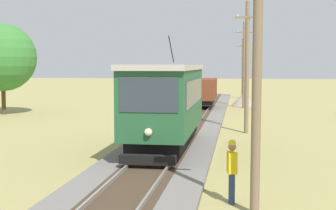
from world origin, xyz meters
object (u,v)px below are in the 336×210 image
object	(u,v)px
utility_pole_distant	(243,68)
gravel_pile	(244,99)
freight_car	(201,91)
utility_pole_near_tram	(257,62)
tree_left_near	(2,57)
red_tram	(166,102)
track_worker	(232,168)
utility_pole_far	(244,64)
utility_pole_mid	(247,66)

from	to	relation	value
utility_pole_distant	gravel_pile	distance (m)	10.04
freight_car	utility_pole_near_tram	bearing A→B (deg)	-82.71
gravel_pile	tree_left_near	bearing A→B (deg)	-150.32
gravel_pile	red_tram	bearing A→B (deg)	-98.49
utility_pole_near_tram	track_worker	xyz separation A→B (m)	(-0.60, 0.99, -2.90)
freight_car	utility_pole_far	distance (m)	4.77
red_tram	freight_car	distance (m)	19.58
utility_pole_far	tree_left_near	distance (m)	20.05
utility_pole_near_tram	utility_pole_far	xyz separation A→B (m)	(0.00, 30.05, -0.02)
freight_car	utility_pole_distant	xyz separation A→B (m)	(3.57, 14.17, 1.90)
freight_car	utility_pole_distant	world-z (taller)	utility_pole_distant
red_tram	gravel_pile	xyz separation A→B (m)	(3.60, 24.11, -1.60)
utility_pole_distant	tree_left_near	bearing A→B (deg)	-132.39
freight_car	utility_pole_distant	distance (m)	14.73
utility_pole_distant	tree_left_near	world-z (taller)	tree_left_near
utility_pole_distant	tree_left_near	size ratio (longest dim) A/B	0.97
red_tram	freight_car	world-z (taller)	red_tram
utility_pole_near_tram	track_worker	size ratio (longest dim) A/B	4.25
utility_pole_distant	utility_pole_mid	bearing A→B (deg)	-90.00
utility_pole_mid	tree_left_near	xyz separation A→B (m)	(-18.34, 7.24, 0.61)
utility_pole_near_tram	gravel_pile	bearing A→B (deg)	89.94
utility_pole_mid	utility_pole_far	xyz separation A→B (m)	(0.00, 15.34, 0.12)
utility_pole_distant	track_worker	world-z (taller)	utility_pole_distant
track_worker	red_tram	bearing A→B (deg)	101.58
utility_pole_far	tree_left_near	xyz separation A→B (m)	(-18.34, -8.10, 0.49)
red_tram	utility_pole_far	xyz separation A→B (m)	(3.56, 21.74, 1.68)
utility_pole_mid	tree_left_near	size ratio (longest dim) A/B	1.05
red_tram	utility_pole_mid	bearing A→B (deg)	60.89
freight_car	gravel_pile	bearing A→B (deg)	51.62
utility_pole_mid	gravel_pile	bearing A→B (deg)	89.89
utility_pole_near_tram	gravel_pile	xyz separation A→B (m)	(0.03, 32.43, -3.29)
red_tram	utility_pole_near_tram	distance (m)	9.20
gravel_pile	tree_left_near	distance (m)	21.48
red_tram	freight_car	xyz separation A→B (m)	(-0.00, 19.57, -0.64)
track_worker	gravel_pile	bearing A→B (deg)	78.37
utility_pole_near_tram	utility_pole_distant	distance (m)	42.05
red_tram	gravel_pile	distance (m)	24.43
track_worker	tree_left_near	world-z (taller)	tree_left_near
track_worker	freight_car	bearing A→B (deg)	85.82
red_tram	track_worker	xyz separation A→B (m)	(2.97, -7.32, -1.21)
utility_pole_mid	tree_left_near	distance (m)	19.73
utility_pole_near_tram	tree_left_near	distance (m)	28.61
tree_left_near	utility_pole_near_tram	bearing A→B (deg)	-50.13
utility_pole_mid	track_worker	world-z (taller)	utility_pole_mid
utility_pole_far	gravel_pile	world-z (taller)	utility_pole_far
utility_pole_near_tram	utility_pole_mid	size ratio (longest dim) A/B	1.04
utility_pole_distant	tree_left_near	distance (m)	27.22
freight_car	utility_pole_mid	distance (m)	13.82
red_tram	utility_pole_distant	world-z (taller)	utility_pole_distant
red_tram	freight_car	size ratio (longest dim) A/B	1.64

